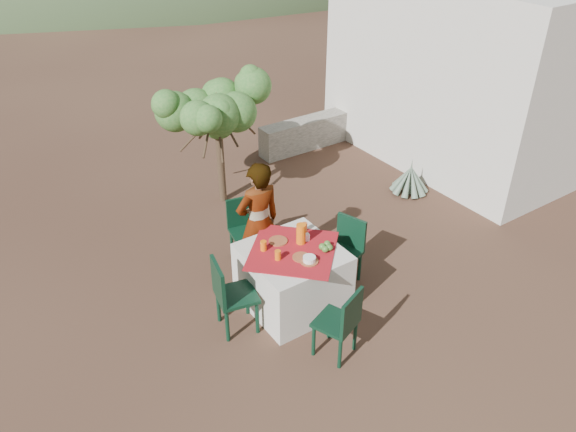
# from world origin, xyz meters

# --- Properties ---
(ground) EXTENTS (160.00, 160.00, 0.00)m
(ground) POSITION_xyz_m (0.00, 0.00, 0.00)
(ground) COLOR #352018
(ground) RESTS_ON ground
(table) EXTENTS (1.30, 1.30, 0.76)m
(table) POSITION_xyz_m (0.58, -0.01, 0.38)
(table) COLOR silver
(table) RESTS_ON ground
(chair_far) EXTENTS (0.45, 0.45, 0.84)m
(chair_far) POSITION_xyz_m (0.59, 1.11, 0.47)
(chair_far) COLOR black
(chair_far) RESTS_ON ground
(chair_near) EXTENTS (0.51, 0.51, 0.85)m
(chair_near) POSITION_xyz_m (0.53, -0.97, 0.47)
(chair_near) COLOR black
(chair_near) RESTS_ON ground
(chair_left) EXTENTS (0.50, 0.50, 0.91)m
(chair_left) POSITION_xyz_m (-0.22, 0.02, 0.51)
(chair_left) COLOR black
(chair_left) RESTS_ON ground
(chair_right) EXTENTS (0.50, 0.50, 0.85)m
(chair_right) POSITION_xyz_m (1.38, 0.02, 0.47)
(chair_right) COLOR black
(chair_right) RESTS_ON ground
(person) EXTENTS (0.58, 0.38, 1.58)m
(person) POSITION_xyz_m (0.54, 0.65, 0.79)
(person) COLOR #8C6651
(person) RESTS_ON ground
(shrub_tree) EXTENTS (1.48, 1.45, 1.74)m
(shrub_tree) POSITION_xyz_m (1.10, 2.63, 1.38)
(shrub_tree) COLOR #463223
(shrub_tree) RESTS_ON ground
(agave) EXTENTS (0.61, 0.59, 0.64)m
(agave) POSITION_xyz_m (3.60, 1.16, 0.22)
(agave) COLOR slate
(agave) RESTS_ON ground
(guesthouse) EXTENTS (3.20, 4.20, 3.00)m
(guesthouse) POSITION_xyz_m (5.60, 1.80, 1.50)
(guesthouse) COLOR silver
(guesthouse) RESTS_ON ground
(stone_wall) EXTENTS (2.60, 0.35, 0.55)m
(stone_wall) POSITION_xyz_m (3.60, 3.40, 0.28)
(stone_wall) COLOR #9C9588
(stone_wall) RESTS_ON ground
(plate_far) EXTENTS (0.22, 0.22, 0.01)m
(plate_far) POSITION_xyz_m (0.54, 0.23, 0.77)
(plate_far) COLOR brown
(plate_far) RESTS_ON table
(plate_near) EXTENTS (0.20, 0.20, 0.01)m
(plate_near) POSITION_xyz_m (0.58, -0.18, 0.77)
(plate_near) COLOR brown
(plate_near) RESTS_ON table
(glass_far) EXTENTS (0.07, 0.07, 0.12)m
(glass_far) POSITION_xyz_m (0.32, 0.18, 0.82)
(glass_far) COLOR orange
(glass_far) RESTS_ON table
(glass_near) EXTENTS (0.07, 0.07, 0.11)m
(glass_near) POSITION_xyz_m (0.35, -0.05, 0.82)
(glass_near) COLOR orange
(glass_near) RESTS_ON table
(juice_pitcher) EXTENTS (0.11, 0.11, 0.24)m
(juice_pitcher) POSITION_xyz_m (0.74, 0.06, 0.88)
(juice_pitcher) COLOR orange
(juice_pitcher) RESTS_ON table
(bowl_plate) EXTENTS (0.20, 0.20, 0.01)m
(bowl_plate) POSITION_xyz_m (0.61, -0.28, 0.77)
(bowl_plate) COLOR brown
(bowl_plate) RESTS_ON table
(white_bowl) EXTENTS (0.14, 0.14, 0.05)m
(white_bowl) POSITION_xyz_m (0.61, -0.28, 0.80)
(white_bowl) COLOR white
(white_bowl) RESTS_ON bowl_plate
(jar_left) EXTENTS (0.05, 0.05, 0.08)m
(jar_left) POSITION_xyz_m (0.86, 0.14, 0.80)
(jar_left) COLOR orange
(jar_left) RESTS_ON table
(jar_right) EXTENTS (0.06, 0.06, 0.10)m
(jar_right) POSITION_xyz_m (0.92, 0.25, 0.81)
(jar_right) COLOR orange
(jar_right) RESTS_ON table
(napkin_holder) EXTENTS (0.08, 0.05, 0.09)m
(napkin_holder) POSITION_xyz_m (0.81, 0.06, 0.81)
(napkin_holder) COLOR white
(napkin_holder) RESTS_ON table
(fruit_cluster) EXTENTS (0.16, 0.15, 0.08)m
(fruit_cluster) POSITION_xyz_m (0.89, -0.20, 0.80)
(fruit_cluster) COLOR #467B2C
(fruit_cluster) RESTS_ON table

